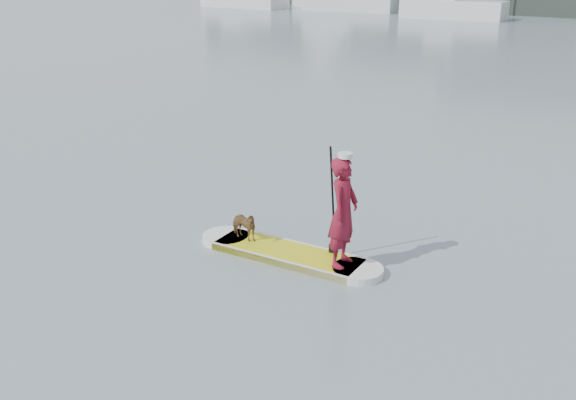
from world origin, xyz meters
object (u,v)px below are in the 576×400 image
Objects in this scene: dog at (243,225)px; sailboat_b at (349,1)px; sailboat_c at (452,8)px; paddleboard at (288,254)px; paddler at (343,212)px.

sailboat_b is (-24.50, 45.16, 0.49)m from dog.
dog is 45.49m from sailboat_c.
paddleboard is 0.93m from dog.
paddleboard is at bearing -75.70° from sailboat_c.
paddler is 52.14m from sailboat_b.
paddler is (0.97, 0.09, 0.93)m from paddleboard.
dog is 51.38m from sailboat_b.
sailboat_c reaches higher than dog.
sailboat_b is at bearing 21.01° from paddler.
paddler reaches higher than dog.
sailboat_c is at bearing 10.65° from paddler.
sailboat_b is 10.81m from sailboat_c.
dog is at bearing 85.91° from paddler.
paddler is 1.95m from dog.
paddleboard is 45.69m from sailboat_c.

